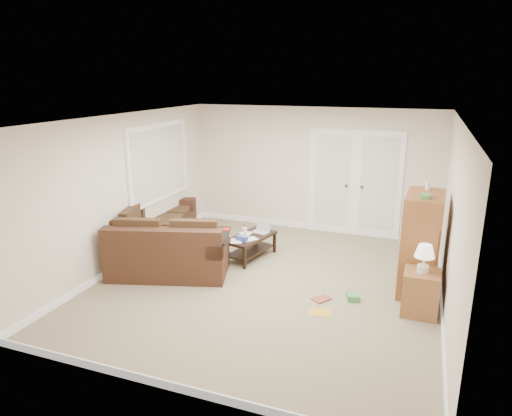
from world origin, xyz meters
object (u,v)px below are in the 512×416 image
at_px(coffee_table, 251,246).
at_px(tv_armoire, 421,243).
at_px(sectional_sofa, 163,239).
at_px(side_cabinet, 421,289).

xyz_separation_m(coffee_table, tv_armoire, (2.76, -0.35, 0.53)).
height_order(coffee_table, tv_armoire, tv_armoire).
distance_m(coffee_table, tv_armoire, 2.84).
bearing_deg(coffee_table, sectional_sofa, -144.76).
xyz_separation_m(sectional_sofa, side_cabinet, (4.25, -0.51, 0.01)).
relative_size(sectional_sofa, side_cabinet, 3.03).
distance_m(tv_armoire, side_cabinet, 0.81).
relative_size(coffee_table, tv_armoire, 0.68).
xyz_separation_m(sectional_sofa, tv_armoire, (4.20, 0.19, 0.41)).
bearing_deg(side_cabinet, coffee_table, 159.82).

